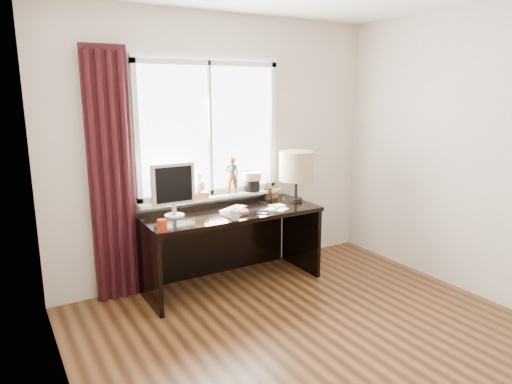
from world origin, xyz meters
TOP-DOWN VIEW (x-y plane):
  - floor at (0.00, 0.00)m, footprint 3.50×4.00m
  - wall_back at (0.00, 2.00)m, footprint 3.50×0.00m
  - wall_left at (-1.75, 0.00)m, footprint 0.00×4.00m
  - laptop at (-0.09, 1.62)m, footprint 0.37×0.33m
  - mug at (-0.22, 1.33)m, footprint 0.13×0.14m
  - red_cup at (-0.89, 1.33)m, footprint 0.08×0.08m
  - window at (-0.14, 1.95)m, footprint 1.52×0.21m
  - curtain at (-1.13, 1.91)m, footprint 0.38×0.09m
  - desk at (-0.10, 1.73)m, footprint 1.70×0.70m
  - monitor at (-0.64, 1.72)m, footprint 0.40×0.18m
  - notebook_stack at (-0.13, 1.49)m, footprint 0.25×0.21m
  - brush_holder at (0.46, 1.86)m, footprint 0.09×0.09m
  - icon_frame at (0.54, 1.86)m, footprint 0.10×0.04m
  - table_lamp at (0.65, 1.62)m, footprint 0.35×0.35m
  - loose_papers at (0.33, 1.49)m, footprint 0.27×0.28m
  - desk_cables at (0.16, 1.61)m, footprint 0.47×0.53m

SIDE VIEW (x-z plane):
  - floor at x=0.00m, z-range 0.00..0.00m
  - desk at x=-0.10m, z-range 0.13..0.88m
  - loose_papers at x=0.33m, z-range 0.75..0.75m
  - desk_cables at x=0.16m, z-range 0.75..0.76m
  - laptop at x=-0.09m, z-range 0.75..0.77m
  - notebook_stack at x=-0.13m, z-range 0.75..0.78m
  - red_cup at x=-0.89m, z-range 0.75..0.85m
  - mug at x=-0.22m, z-range 0.75..0.85m
  - brush_holder at x=0.46m, z-range 0.69..0.94m
  - icon_frame at x=0.54m, z-range 0.75..0.88m
  - monitor at x=-0.64m, z-range 0.78..1.27m
  - table_lamp at x=0.65m, z-range 0.85..1.37m
  - curtain at x=-1.13m, z-range -0.01..2.24m
  - wall_back at x=0.00m, z-range 0.00..2.60m
  - wall_left at x=-1.75m, z-range 0.00..2.60m
  - window at x=-0.14m, z-range 0.61..2.01m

